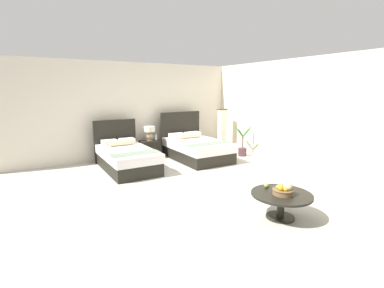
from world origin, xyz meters
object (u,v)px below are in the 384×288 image
at_px(bed_near_corner, 196,148).
at_px(vase, 156,137).
at_px(bed_near_window, 127,157).
at_px(coffee_table, 281,199).
at_px(fruit_bowl, 284,190).
at_px(nightstand, 150,149).
at_px(floor_lamp_corner, 222,130).
at_px(potted_palm, 243,147).
at_px(loose_apple, 267,185).
at_px(table_lamp, 149,131).

bearing_deg(bed_near_corner, vase, 141.12).
distance_m(bed_near_window, vase, 1.41).
distance_m(bed_near_window, coffee_table, 4.16).
bearing_deg(vase, fruit_bowl, -89.48).
bearing_deg(nightstand, bed_near_window, -140.67).
height_order(bed_near_window, vase, bed_near_window).
bearing_deg(coffee_table, floor_lamp_corner, 63.99).
bearing_deg(fruit_bowl, potted_palm, 57.40).
bearing_deg(loose_apple, coffee_table, -86.29).
xyz_separation_m(bed_near_window, potted_palm, (3.52, -0.39, -0.02)).
relative_size(nightstand, coffee_table, 0.60).
xyz_separation_m(vase, potted_palm, (2.37, -1.15, -0.33)).
relative_size(nightstand, loose_apple, 6.72).
height_order(bed_near_window, coffee_table, bed_near_window).
height_order(bed_near_window, nightstand, bed_near_window).
bearing_deg(coffee_table, bed_near_window, 106.90).
bearing_deg(bed_near_corner, fruit_bowl, -102.51).
height_order(nightstand, table_lamp, table_lamp).
bearing_deg(table_lamp, floor_lamp_corner, -6.95).
distance_m(vase, coffee_table, 4.75).
xyz_separation_m(fruit_bowl, floor_lamp_corner, (2.22, 4.56, 0.20)).
xyz_separation_m(table_lamp, coffee_table, (0.23, -4.80, -0.47)).
xyz_separation_m(loose_apple, potted_palm, (2.33, 3.28, -0.17)).
bearing_deg(loose_apple, nightstand, 92.71).
bearing_deg(fruit_bowl, bed_near_corner, 77.49).
bearing_deg(loose_apple, floor_lamp_corner, 62.16).
relative_size(fruit_bowl, potted_palm, 0.35).
bearing_deg(loose_apple, bed_near_window, 107.94).
xyz_separation_m(table_lamp, floor_lamp_corner, (2.43, -0.30, -0.10)).
distance_m(table_lamp, vase, 0.26).
bearing_deg(table_lamp, nightstand, -90.00).
height_order(coffee_table, potted_palm, potted_palm).
bearing_deg(bed_near_corner, nightstand, 144.26).
height_order(bed_near_corner, loose_apple, bed_near_corner).
distance_m(bed_near_corner, loose_apple, 3.79).
xyz_separation_m(table_lamp, loose_apple, (0.21, -4.49, -0.34)).
bearing_deg(fruit_bowl, floor_lamp_corner, 64.05).
bearing_deg(bed_near_window, loose_apple, -72.06).
relative_size(table_lamp, fruit_bowl, 1.28).
height_order(bed_near_corner, potted_palm, bed_near_corner).
height_order(coffee_table, floor_lamp_corner, floor_lamp_corner).
xyz_separation_m(nightstand, potted_palm, (2.54, -1.19, 0.02)).
xyz_separation_m(bed_near_corner, coffee_table, (-0.88, -3.98, 0.00)).
relative_size(bed_near_corner, vase, 12.76).
xyz_separation_m(table_lamp, vase, (0.17, -0.06, -0.18)).
relative_size(bed_near_window, vase, 12.81).
bearing_deg(vase, table_lamp, 160.43).
height_order(vase, coffee_table, vase).
bearing_deg(nightstand, coffee_table, -87.22).
xyz_separation_m(table_lamp, fruit_bowl, (0.21, -4.85, -0.31)).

